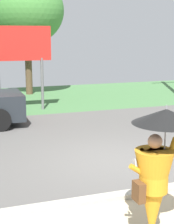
{
  "coord_description": "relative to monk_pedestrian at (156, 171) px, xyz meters",
  "views": [
    {
      "loc": [
        -3.6,
        -8.02,
        3.13
      ],
      "look_at": [
        -0.48,
        1.0,
        1.1
      ],
      "focal_mm": 58.08,
      "sensor_mm": 36.0,
      "label": 1
    }
  ],
  "objects": [
    {
      "name": "roadside_billboard",
      "position": [
        -0.39,
        10.49,
        1.44
      ],
      "size": [
        2.6,
        0.12,
        3.5
      ],
      "color": "slate",
      "rests_on": "ground_plane"
    },
    {
      "name": "ground_plane",
      "position": [
        0.92,
        6.42,
        -1.16
      ],
      "size": [
        40.0,
        22.0,
        0.2
      ],
      "color": "#565451"
    },
    {
      "name": "monk_pedestrian",
      "position": [
        0.0,
        0.0,
        0.0
      ],
      "size": [
        1.09,
        1.02,
        2.13
      ],
      "rotation": [
        0.0,
        0.0,
        -0.14
      ],
      "color": "orange",
      "rests_on": "ground_plane"
    },
    {
      "name": "tree_center_back",
      "position": [
        0.71,
        14.8,
        3.25
      ],
      "size": [
        3.86,
        3.86,
        6.13
      ],
      "color": "brown",
      "rests_on": "ground_plane"
    }
  ]
}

